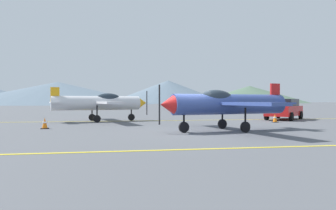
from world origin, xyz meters
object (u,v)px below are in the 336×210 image
Objects in this scene: airplane_mid at (101,103)px; car_sedan at (284,109)px; traffic_cone_side at (45,123)px; airplane_near at (226,104)px; traffic_cone_front at (275,118)px.

airplane_mid is 14.09m from car_sedan.
traffic_cone_side is at bearing -116.21° from airplane_mid.
airplane_mid is (-6.42, 8.00, 0.00)m from airplane_near.
traffic_cone_front is 1.00× the size of traffic_cone_side.
traffic_cone_side is at bearing -170.59° from traffic_cone_front.
airplane_mid is 6.08m from traffic_cone_side.
airplane_near is 10.92m from car_sedan.
airplane_near is 7.44m from traffic_cone_front.
airplane_mid reaches higher than traffic_cone_side.
airplane_near and airplane_mid have the same top height.
airplane_mid is at bearing 179.02° from car_sedan.
airplane_near is at bearing -51.28° from airplane_mid.
traffic_cone_front is at bearing 9.41° from traffic_cone_side.
traffic_cone_front is at bearing 42.99° from airplane_near.
traffic_cone_front is 14.64m from traffic_cone_side.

